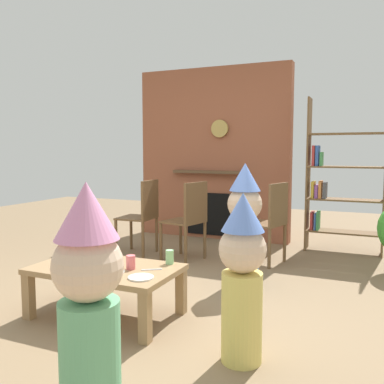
% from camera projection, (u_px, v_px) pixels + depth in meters
% --- Properties ---
extents(ground_plane, '(12.00, 12.00, 0.00)m').
position_uv_depth(ground_plane, '(157.00, 300.00, 3.50)').
color(ground_plane, '#846B4C').
extents(brick_fireplace_feature, '(2.20, 0.28, 2.40)m').
position_uv_depth(brick_fireplace_feature, '(213.00, 155.00, 5.94)').
color(brick_fireplace_feature, '#935138').
rests_on(brick_fireplace_feature, ground_plane).
extents(bookshelf, '(0.90, 0.28, 1.90)m').
position_uv_depth(bookshelf, '(338.00, 181.00, 5.11)').
color(bookshelf, brown).
rests_on(bookshelf, ground_plane).
extents(coffee_table, '(1.08, 0.64, 0.38)m').
position_uv_depth(coffee_table, '(106.00, 274.00, 3.14)').
color(coffee_table, '#9E7A51').
rests_on(coffee_table, ground_plane).
extents(paper_cup_near_left, '(0.06, 0.06, 0.11)m').
position_uv_depth(paper_cup_near_left, '(170.00, 257.00, 3.20)').
color(paper_cup_near_left, '#8CD18C').
rests_on(paper_cup_near_left, coffee_table).
extents(paper_cup_near_right, '(0.07, 0.07, 0.10)m').
position_uv_depth(paper_cup_near_right, '(131.00, 262.00, 3.06)').
color(paper_cup_near_right, '#E5666B').
rests_on(paper_cup_near_right, coffee_table).
extents(paper_cup_center, '(0.06, 0.06, 0.09)m').
position_uv_depth(paper_cup_center, '(95.00, 253.00, 3.35)').
color(paper_cup_center, '#E5666B').
rests_on(paper_cup_center, coffee_table).
extents(paper_cup_far_left, '(0.06, 0.06, 0.10)m').
position_uv_depth(paper_cup_far_left, '(84.00, 257.00, 3.20)').
color(paper_cup_far_left, '#669EE0').
rests_on(paper_cup_far_left, coffee_table).
extents(paper_cup_far_right, '(0.07, 0.07, 0.10)m').
position_uv_depth(paper_cup_far_right, '(91.00, 266.00, 2.96)').
color(paper_cup_far_right, '#F2CC4C').
rests_on(paper_cup_far_right, coffee_table).
extents(paper_plate_front, '(0.18, 0.18, 0.01)m').
position_uv_depth(paper_plate_front, '(141.00, 277.00, 2.84)').
color(paper_plate_front, white).
rests_on(paper_plate_front, coffee_table).
extents(paper_plate_rear, '(0.19, 0.19, 0.01)m').
position_uv_depth(paper_plate_rear, '(111.00, 272.00, 2.97)').
color(paper_plate_rear, white).
rests_on(paper_plate_rear, coffee_table).
extents(birthday_cake_slice, '(0.10, 0.10, 0.07)m').
position_uv_depth(birthday_cake_slice, '(82.00, 255.00, 3.33)').
color(birthday_cake_slice, pink).
rests_on(birthday_cake_slice, coffee_table).
extents(table_fork, '(0.13, 0.10, 0.01)m').
position_uv_depth(table_fork, '(152.00, 270.00, 3.04)').
color(table_fork, silver).
rests_on(table_fork, coffee_table).
extents(child_with_cone_hat, '(0.31, 0.31, 1.12)m').
position_uv_depth(child_with_cone_hat, '(89.00, 303.00, 1.81)').
color(child_with_cone_hat, '#66B27F').
rests_on(child_with_cone_hat, ground_plane).
extents(child_in_pink, '(0.28, 0.28, 1.01)m').
position_uv_depth(child_in_pink, '(242.00, 274.00, 2.44)').
color(child_in_pink, '#E0CC66').
rests_on(child_in_pink, ground_plane).
extents(child_by_the_chairs, '(0.31, 0.31, 1.14)m').
position_uv_depth(child_by_the_chairs, '(244.00, 222.00, 3.81)').
color(child_by_the_chairs, '#4C7FC6').
rests_on(child_by_the_chairs, ground_plane).
extents(dining_chair_left, '(0.42, 0.42, 0.90)m').
position_uv_depth(dining_chair_left, '(143.00, 212.00, 5.00)').
color(dining_chair_left, brown).
rests_on(dining_chair_left, ground_plane).
extents(dining_chair_middle, '(0.48, 0.48, 0.90)m').
position_uv_depth(dining_chair_middle, '(189.00, 216.00, 4.71)').
color(dining_chair_middle, brown).
rests_on(dining_chair_middle, ground_plane).
extents(dining_chair_right, '(0.49, 0.49, 0.90)m').
position_uv_depth(dining_chair_right, '(270.00, 218.00, 4.57)').
color(dining_chair_right, brown).
rests_on(dining_chair_right, ground_plane).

